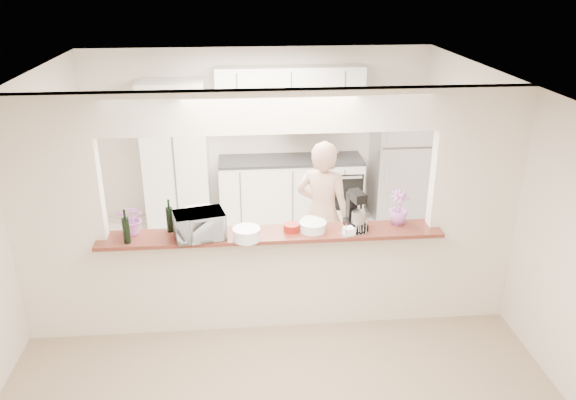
{
  "coord_description": "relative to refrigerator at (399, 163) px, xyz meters",
  "views": [
    {
      "loc": [
        -0.28,
        -5.05,
        3.52
      ],
      "look_at": [
        0.19,
        0.3,
        1.29
      ],
      "focal_mm": 35.0,
      "sensor_mm": 36.0,
      "label": 1
    }
  ],
  "objects": [
    {
      "name": "wine_bottle_b",
      "position": [
        -3.05,
        -2.58,
        0.37
      ],
      "size": [
        0.07,
        0.07,
        0.34
      ],
      "color": "black",
      "rests_on": "bar_counter"
    },
    {
      "name": "wine_bottle_a",
      "position": [
        -3.43,
        -2.8,
        0.37
      ],
      "size": [
        0.07,
        0.07,
        0.34
      ],
      "color": "black",
      "rests_on": "bar_counter"
    },
    {
      "name": "utensil_caddy",
      "position": [
        -1.25,
        -2.8,
        0.33
      ],
      "size": [
        0.26,
        0.19,
        0.22
      ],
      "color": "silver",
      "rests_on": "bar_counter"
    },
    {
      "name": "flower_left",
      "position": [
        -3.4,
        -2.6,
        0.4
      ],
      "size": [
        0.35,
        0.32,
        0.32
      ],
      "primitive_type": "imported",
      "rotation": [
        0.0,
        0.0,
        -0.28
      ],
      "color": "pink",
      "rests_on": "bar_counter"
    },
    {
      "name": "plate_stack_a",
      "position": [
        -2.3,
        -2.84,
        0.3
      ],
      "size": [
        0.27,
        0.27,
        0.12
      ],
      "color": "white",
      "rests_on": "bar_counter"
    },
    {
      "name": "person",
      "position": [
        -1.41,
        -1.85,
        0.03
      ],
      "size": [
        0.76,
        0.67,
        1.76
      ],
      "primitive_type": "imported",
      "rotation": [
        0.0,
        0.0,
        2.67
      ],
      "color": "tan",
      "rests_on": "floor"
    },
    {
      "name": "refrigerator",
      "position": [
        0.0,
        0.0,
        0.0
      ],
      "size": [
        0.75,
        0.7,
        1.7
      ],
      "primitive_type": "cube",
      "color": "#BABABF",
      "rests_on": "floor"
    },
    {
      "name": "bar_counter",
      "position": [
        -2.05,
        -2.65,
        -0.27
      ],
      "size": [
        3.4,
        0.38,
        1.09
      ],
      "color": "silver",
      "rests_on": "floor"
    },
    {
      "name": "tile_overlay",
      "position": [
        -2.05,
        -1.1,
        -0.84
      ],
      "size": [
        5.0,
        2.9,
        0.01
      ],
      "primitive_type": "cube",
      "color": "silver",
      "rests_on": "floor"
    },
    {
      "name": "red_bowl",
      "position": [
        -1.85,
        -2.68,
        0.28
      ],
      "size": [
        0.16,
        0.16,
        0.08
      ],
      "primitive_type": "cylinder",
      "color": "maroon",
      "rests_on": "bar_counter"
    },
    {
      "name": "floor",
      "position": [
        -2.05,
        -2.65,
        -0.85
      ],
      "size": [
        6.0,
        6.0,
        0.0
      ],
      "primitive_type": "plane",
      "color": "tan",
      "rests_on": "ground"
    },
    {
      "name": "kitchen_cabinets",
      "position": [
        -2.24,
        0.07,
        0.12
      ],
      "size": [
        3.15,
        0.62,
        2.25
      ],
      "color": "silver",
      "rests_on": "floor"
    },
    {
      "name": "stand_mixer",
      "position": [
        -1.2,
        -2.64,
        0.42
      ],
      "size": [
        0.22,
        0.29,
        0.39
      ],
      "color": "black",
      "rests_on": "bar_counter"
    },
    {
      "name": "plate_stack_b",
      "position": [
        -1.64,
        -2.69,
        0.29
      ],
      "size": [
        0.27,
        0.27,
        0.09
      ],
      "color": "white",
      "rests_on": "bar_counter"
    },
    {
      "name": "toaster_oven",
      "position": [
        -2.75,
        -2.75,
        0.37
      ],
      "size": [
        0.54,
        0.42,
        0.26
      ],
      "primitive_type": "imported",
      "rotation": [
        0.0,
        0.0,
        0.24
      ],
      "color": "#B4B4B9",
      "rests_on": "bar_counter"
    },
    {
      "name": "flower_right",
      "position": [
        -0.75,
        -2.6,
        0.42
      ],
      "size": [
        0.25,
        0.25,
        0.36
      ],
      "primitive_type": "imported",
      "rotation": [
        0.0,
        0.0,
        0.28
      ],
      "color": "#B66BC6",
      "rests_on": "bar_counter"
    },
    {
      "name": "tan_bowl",
      "position": [
        -1.65,
        -2.57,
        0.28
      ],
      "size": [
        0.17,
        0.17,
        0.08
      ],
      "primitive_type": "cylinder",
      "color": "beige",
      "rests_on": "bar_counter"
    },
    {
      "name": "serving_bowls",
      "position": [
        -2.75,
        -2.6,
        0.35
      ],
      "size": [
        0.38,
        0.38,
        0.23
      ],
      "primitive_type": "imported",
      "rotation": [
        0.0,
        0.0,
        0.29
      ],
      "color": "white",
      "rests_on": "bar_counter"
    },
    {
      "name": "partition",
      "position": [
        -2.05,
        -2.65,
        0.63
      ],
      "size": [
        5.0,
        0.15,
        2.5
      ],
      "color": "silver",
      "rests_on": "floor"
    }
  ]
}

